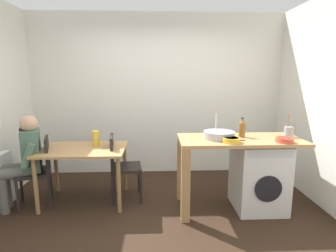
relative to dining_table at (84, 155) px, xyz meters
name	(u,v)px	position (x,y,z in m)	size (l,w,h in m)	color
ground_plane	(159,223)	(0.99, -0.59, -0.64)	(5.46, 5.46, 0.00)	black
wall_back	(157,95)	(0.99, 1.16, 0.71)	(4.60, 0.10, 2.70)	silver
dining_table	(84,155)	(0.00, 0.00, 0.00)	(1.10, 0.76, 0.74)	tan
chair_person_seat	(40,168)	(-0.55, -0.08, -0.14)	(0.51, 0.51, 0.90)	black
chair_opposite	(121,164)	(0.48, 0.04, -0.14)	(0.45, 0.45, 0.90)	black
seated_person	(24,157)	(-0.70, -0.13, 0.03)	(0.57, 0.54, 1.20)	#595651
kitchen_counter	(223,151)	(1.78, -0.28, 0.12)	(1.50, 0.68, 0.92)	tan
washing_machine	(259,176)	(2.26, -0.28, -0.21)	(0.60, 0.61, 0.86)	silver
sink_basin	(219,135)	(1.73, -0.28, 0.32)	(0.38, 0.38, 0.09)	#9EA0A5
tap	(216,125)	(1.73, -0.10, 0.42)	(0.02, 0.02, 0.28)	#B2B2B7
bottle_tall_green	(242,128)	(2.04, -0.20, 0.39)	(0.08, 0.08, 0.25)	brown
mixing_bowl	(231,140)	(1.83, -0.48, 0.31)	(0.21, 0.21, 0.06)	gold
utensil_crock	(289,132)	(2.62, -0.23, 0.35)	(0.11, 0.11, 0.30)	gray
colander	(285,140)	(2.44, -0.50, 0.31)	(0.20, 0.20, 0.06)	#D84C38
vase	(96,139)	(0.15, 0.10, 0.20)	(0.09, 0.09, 0.21)	gold
scissors	(239,140)	(1.94, -0.38, 0.28)	(0.15, 0.06, 0.01)	#B2B2B7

